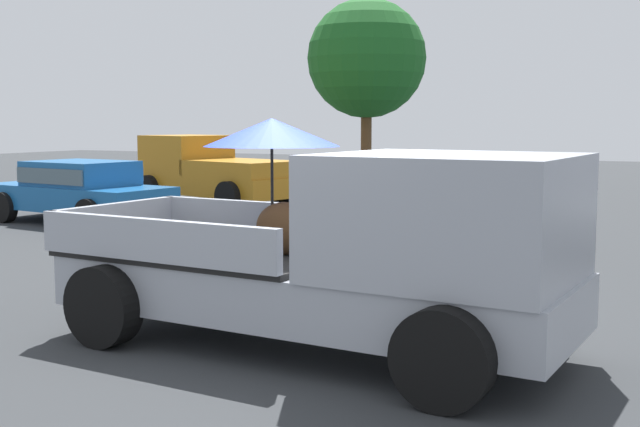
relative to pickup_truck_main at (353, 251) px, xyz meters
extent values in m
plane|color=#2D3033|center=(-0.46, 0.02, -0.98)|extent=(80.00, 80.00, 0.00)
cylinder|color=black|center=(1.35, 0.89, -0.58)|extent=(0.82, 0.33, 0.80)
cylinder|color=black|center=(1.23, -1.07, -0.58)|extent=(0.82, 0.33, 0.80)
cylinder|color=black|center=(-2.14, 1.11, -0.58)|extent=(0.82, 0.33, 0.80)
cylinder|color=black|center=(-2.27, -0.85, -0.58)|extent=(0.82, 0.33, 0.80)
cube|color=#9EA3AD|center=(-0.46, 0.02, -0.41)|extent=(5.10, 2.11, 0.50)
cube|color=#9EA3AD|center=(0.94, -0.07, 0.38)|extent=(2.21, 1.99, 1.08)
cube|color=#4C606B|center=(1.94, -0.13, 0.58)|extent=(0.17, 1.72, 0.64)
cube|color=black|center=(-1.61, 0.09, -0.13)|extent=(2.91, 2.01, 0.06)
cube|color=#9EA3AD|center=(-1.55, 1.01, 0.10)|extent=(2.80, 0.27, 0.40)
cube|color=#9EA3AD|center=(-1.66, -0.83, 0.10)|extent=(2.80, 0.27, 0.40)
cube|color=#9EA3AD|center=(-2.95, 0.17, 0.10)|extent=(0.21, 1.84, 0.40)
ellipsoid|color=#472D19|center=(-0.74, 0.06, 0.16)|extent=(0.70, 0.36, 0.52)
sphere|color=#472D19|center=(-0.44, 0.04, 0.48)|extent=(0.30, 0.30, 0.28)
cone|color=#472D19|center=(-0.44, 0.12, 0.62)|extent=(0.10, 0.10, 0.12)
cone|color=#472D19|center=(-0.45, -0.04, 0.62)|extent=(0.10, 0.10, 0.12)
cylinder|color=black|center=(-1.01, 0.25, 0.45)|extent=(0.03, 0.03, 1.09)
cone|color=#1E33B7|center=(-1.01, 0.25, 1.09)|extent=(1.45, 1.45, 0.28)
cylinder|color=black|center=(-10.57, 10.35, -0.60)|extent=(0.80, 0.46, 0.76)
cylinder|color=black|center=(-10.04, 12.17, -0.60)|extent=(0.80, 0.46, 0.76)
cylinder|color=black|center=(-7.50, 9.45, -0.60)|extent=(0.80, 0.46, 0.76)
cylinder|color=black|center=(-6.97, 11.28, -0.60)|extent=(0.80, 0.46, 0.76)
cube|color=#B27219|center=(-8.77, 10.81, -0.43)|extent=(5.11, 3.07, 0.50)
cube|color=#B27219|center=(-9.92, 11.15, 0.32)|extent=(2.33, 2.26, 1.00)
cube|color=#B27219|center=(-7.81, 10.53, 0.02)|extent=(3.10, 2.48, 0.40)
cylinder|color=black|center=(-10.82, 5.73, -0.65)|extent=(0.68, 0.30, 0.66)
cylinder|color=black|center=(-10.61, 7.48, -0.65)|extent=(0.68, 0.30, 0.66)
cylinder|color=black|center=(-8.14, 5.41, -0.65)|extent=(0.68, 0.30, 0.66)
cylinder|color=black|center=(-7.93, 7.16, -0.65)|extent=(0.68, 0.30, 0.66)
cube|color=#195999|center=(-9.38, 6.45, -0.43)|extent=(4.48, 2.26, 0.52)
cube|color=#195999|center=(-9.28, 6.43, 0.07)|extent=(2.28, 1.84, 0.56)
cube|color=#4C606B|center=(-9.28, 6.43, 0.07)|extent=(2.23, 1.91, 0.32)
cylinder|color=brown|center=(-6.54, 15.48, 0.42)|extent=(0.32, 0.32, 2.79)
sphere|color=#19561E|center=(-6.54, 15.48, 3.03)|extent=(3.49, 3.49, 3.49)
camera|label=1|loc=(3.06, -6.82, 1.21)|focal=45.69mm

